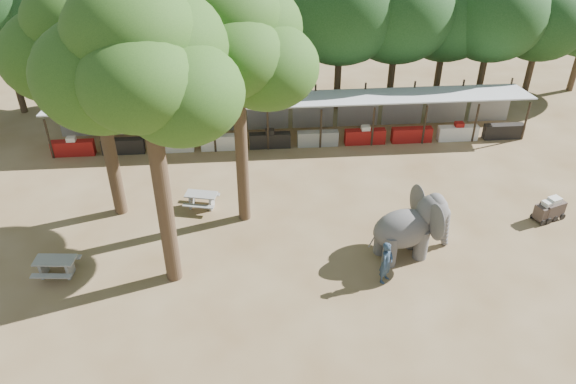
{
  "coord_description": "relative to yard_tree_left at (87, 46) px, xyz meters",
  "views": [
    {
      "loc": [
        -2.73,
        -15.99,
        15.82
      ],
      "look_at": [
        -1.0,
        5.0,
        2.0
      ],
      "focal_mm": 35.0,
      "sensor_mm": 36.0,
      "label": 1
    }
  ],
  "objects": [
    {
      "name": "yard_tree_center",
      "position": [
        3.0,
        -5.0,
        1.01
      ],
      "size": [
        7.1,
        6.9,
        12.04
      ],
      "color": "#332316",
      "rests_on": "ground"
    },
    {
      "name": "ground",
      "position": [
        9.13,
        -7.19,
        -8.2
      ],
      "size": [
        100.0,
        100.0,
        0.0
      ],
      "primitive_type": "plane",
      "color": "brown",
      "rests_on": "ground"
    },
    {
      "name": "picnic_table_near",
      "position": [
        -1.74,
        -4.67,
        -7.66
      ],
      "size": [
        1.79,
        1.64,
        0.83
      ],
      "rotation": [
        0.0,
        0.0,
        -0.1
      ],
      "color": "gray",
      "rests_on": "ground"
    },
    {
      "name": "handler",
      "position": [
        11.82,
        -6.14,
        -7.24
      ],
      "size": [
        0.8,
        0.83,
        1.93
      ],
      "primitive_type": "imported",
      "rotation": [
        0.0,
        0.0,
        0.85
      ],
      "color": "#26384C",
      "rests_on": "ground"
    },
    {
      "name": "cart_front",
      "position": [
        20.36,
        -2.58,
        -7.67
      ],
      "size": [
        1.28,
        1.06,
        1.07
      ],
      "rotation": [
        0.0,
        0.0,
        0.36
      ],
      "color": "#362A25",
      "rests_on": "ground"
    },
    {
      "name": "backdrop_trees",
      "position": [
        9.13,
        11.81,
        -2.69
      ],
      "size": [
        46.46,
        5.95,
        8.33
      ],
      "color": "#332316",
      "rests_on": "ground"
    },
    {
      "name": "picnic_table_far",
      "position": [
        4.05,
        -0.13,
        -7.7
      ],
      "size": [
        1.81,
        1.7,
        0.77
      ],
      "rotation": [
        0.0,
        0.0,
        -0.24
      ],
      "color": "gray",
      "rests_on": "ground"
    },
    {
      "name": "yard_tree_left",
      "position": [
        0.0,
        0.0,
        0.0
      ],
      "size": [
        7.1,
        6.9,
        11.02
      ],
      "color": "#332316",
      "rests_on": "ground"
    },
    {
      "name": "cart_back",
      "position": [
        20.72,
        -2.44,
        -7.63
      ],
      "size": [
        1.38,
        1.13,
        1.16
      ],
      "rotation": [
        0.0,
        0.0,
        0.34
      ],
      "color": "#362A25",
      "rests_on": "ground"
    },
    {
      "name": "vendor_stalls",
      "position": [
        9.13,
        6.65,
        -7.02
      ],
      "size": [
        28.0,
        2.99,
        2.8
      ],
      "color": "#AFB3B7",
      "rests_on": "ground"
    },
    {
      "name": "yard_tree_back",
      "position": [
        6.0,
        -1.0,
        0.34
      ],
      "size": [
        7.1,
        6.9,
        11.36
      ],
      "color": "#332316",
      "rests_on": "ground"
    },
    {
      "name": "elephant",
      "position": [
        13.3,
        -4.44,
        -6.75
      ],
      "size": [
        3.89,
        2.88,
        2.9
      ],
      "rotation": [
        0.0,
        0.0,
        0.22
      ],
      "color": "#494746",
      "rests_on": "ground"
    }
  ]
}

